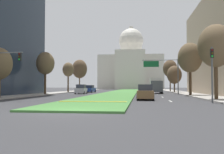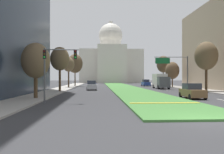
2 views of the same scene
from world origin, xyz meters
name	(u,v)px [view 1 (image 1 of 2)]	position (x,y,z in m)	size (l,w,h in m)	color
ground_plane	(124,92)	(0.00, 50.20, 0.00)	(260.00, 260.00, 0.00)	#333335
grass_median	(122,92)	(0.00, 45.18, 0.07)	(6.93, 90.37, 0.14)	#427A38
median_curb_nose	(93,102)	(0.00, 8.15, 0.16)	(6.23, 0.50, 0.04)	gold
lane_dashes_right	(157,94)	(7.45, 32.54, 0.00)	(0.16, 43.93, 0.01)	silver
sidewalk_left	(62,92)	(-13.43, 40.16, 0.07)	(4.00, 90.37, 0.15)	#9E9991
sidewalk_right	(183,93)	(13.43, 40.16, 0.07)	(4.00, 90.37, 0.15)	#9E9991
capitol_building	(131,67)	(0.00, 99.54, 10.11)	(28.47, 23.10, 29.16)	beige
traffic_light_near_left	(1,65)	(-10.09, 10.05, 3.80)	(3.34, 0.35, 5.20)	#515456
traffic_light_near_right	(212,67)	(10.93, 9.53, 3.31)	(0.28, 0.35, 5.20)	#515456
overhead_guide_sign	(164,69)	(8.65, 31.76, 4.69)	(6.54, 0.20, 6.50)	#515456
street_tree_right_near	(216,46)	(12.59, 14.07, 5.97)	(3.80, 3.80, 8.38)	#4C3823
street_tree_left_mid	(45,64)	(-12.33, 27.63, 5.51)	(3.18, 3.18, 7.55)	#4C3823
street_tree_right_mid	(190,58)	(12.19, 26.20, 6.02)	(3.81, 3.81, 8.44)	#4C3823
street_tree_left_far	(68,70)	(-12.76, 42.90, 5.37)	(2.70, 2.70, 7.13)	#4C3823
street_tree_right_far	(174,75)	(12.12, 44.20, 4.11)	(3.37, 3.37, 6.23)	#4C3823
street_tree_left_distant	(80,69)	(-12.10, 51.28, 6.12)	(4.06, 4.06, 8.67)	#4C3823
street_tree_right_distant	(170,69)	(12.06, 51.95, 6.07)	(3.69, 3.69, 8.40)	#4C3823
sedan_lead_stopped	(145,93)	(4.90, 14.12, 0.82)	(1.93, 4.14, 1.75)	brown
sedan_midblock	(81,89)	(-7.20, 33.14, 0.85)	(2.09, 4.35, 1.83)	#BCBCC1
sedan_distant	(90,89)	(-7.41, 42.61, 0.81)	(2.05, 4.60, 1.73)	navy
sedan_far_horizon	(152,88)	(7.37, 52.91, 0.87)	(1.90, 4.54, 1.87)	navy
box_truck_delivery	(156,85)	(7.50, 37.66, 1.68)	(2.40, 6.40, 3.20)	#4C5156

